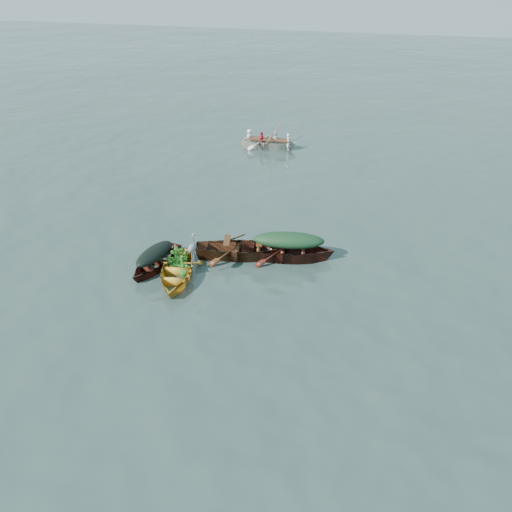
{
  "coord_description": "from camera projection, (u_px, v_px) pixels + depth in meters",
  "views": [
    {
      "loc": [
        5.07,
        -11.47,
        8.5
      ],
      "look_at": [
        0.8,
        1.62,
        0.5
      ],
      "focal_mm": 35.0,
      "sensor_mm": 36.0,
      "label": 1
    }
  ],
  "objects": [
    {
      "name": "dark_tarp_cover",
      "position": [
        154.0,
        252.0,
        15.99
      ],
      "size": [
        0.86,
        1.81,
        0.4
      ],
      "primitive_type": "ellipsoid",
      "rotation": [
        0.0,
        0.0,
        -0.12
      ],
      "color": "black",
      "rests_on": "dark_covered_boat"
    },
    {
      "name": "heron",
      "position": [
        193.0,
        252.0,
        15.27
      ],
      "size": [
        0.38,
        0.46,
        0.92
      ],
      "primitive_type": null,
      "rotation": [
        0.0,
        0.0,
        0.28
      ],
      "color": "gray",
      "rests_on": "yellow_dinghy"
    },
    {
      "name": "ground",
      "position": [
        214.0,
        292.0,
        15.06
      ],
      "size": [
        140.0,
        140.0,
        0.0
      ],
      "primitive_type": "plane",
      "color": "#334742",
      "rests_on": "ground"
    },
    {
      "name": "rowers",
      "position": [
        269.0,
        132.0,
        26.49
      ],
      "size": [
        3.02,
        1.38,
        0.76
      ],
      "primitive_type": "imported",
      "rotation": [
        0.0,
        0.0,
        1.66
      ],
      "color": "white",
      "rests_on": "rowed_boat"
    },
    {
      "name": "open_wooden_boat",
      "position": [
        243.0,
        257.0,
        16.85
      ],
      "size": [
        4.66,
        2.58,
        1.04
      ],
      "primitive_type": "imported",
      "rotation": [
        0.0,
        0.0,
        1.86
      ],
      "color": "#5A2B16",
      "rests_on": "ground"
    },
    {
      "name": "thwart_benches",
      "position": [
        243.0,
        243.0,
        16.58
      ],
      "size": [
        2.37,
        1.42,
        0.04
      ],
      "primitive_type": null,
      "rotation": [
        0.0,
        0.0,
        1.86
      ],
      "color": "#44220F",
      "rests_on": "open_wooden_boat"
    },
    {
      "name": "yellow_dinghy",
      "position": [
        177.0,
        278.0,
        15.71
      ],
      "size": [
        2.35,
        3.66,
        0.93
      ],
      "primitive_type": "imported",
      "rotation": [
        0.0,
        0.0,
        0.28
      ],
      "color": "orange",
      "rests_on": "ground"
    },
    {
      "name": "rowed_boat",
      "position": [
        269.0,
        148.0,
        26.93
      ],
      "size": [
        4.29,
        1.61,
        0.99
      ],
      "primitive_type": "imported",
      "rotation": [
        0.0,
        0.0,
        1.66
      ],
      "color": "white",
      "rests_on": "ground"
    },
    {
      "name": "green_tarp_boat",
      "position": [
        288.0,
        259.0,
        16.74
      ],
      "size": [
        4.47,
        2.26,
        0.99
      ],
      "primitive_type": "imported",
      "rotation": [
        0.0,
        0.0,
        1.8
      ],
      "color": "#511E12",
      "rests_on": "ground"
    },
    {
      "name": "dinghy_weeds",
      "position": [
        179.0,
        249.0,
        15.8
      ],
      "size": [
        0.92,
        1.06,
        0.6
      ],
      "primitive_type": "imported",
      "rotation": [
        0.0,
        0.0,
        0.28
      ],
      "color": "#1C671B",
      "rests_on": "yellow_dinghy"
    },
    {
      "name": "oars",
      "position": [
        269.0,
        139.0,
        26.66
      ],
      "size": [
        0.82,
        2.64,
        0.06
      ],
      "primitive_type": null,
      "rotation": [
        0.0,
        0.0,
        1.66
      ],
      "color": "#A3693D",
      "rests_on": "rowed_boat"
    },
    {
      "name": "dark_covered_boat",
      "position": [
        156.0,
        267.0,
        16.28
      ],
      "size": [
        1.56,
        3.3,
        0.76
      ],
      "primitive_type": "imported",
      "rotation": [
        0.0,
        0.0,
        -0.12
      ],
      "color": "#42180F",
      "rests_on": "ground"
    },
    {
      "name": "green_tarp_cover",
      "position": [
        289.0,
        239.0,
        16.36
      ],
      "size": [
        2.46,
        1.24,
        0.52
      ],
      "primitive_type": "ellipsoid",
      "rotation": [
        0.0,
        0.0,
        1.8
      ],
      "color": "#153419",
      "rests_on": "green_tarp_boat"
    }
  ]
}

